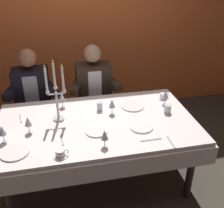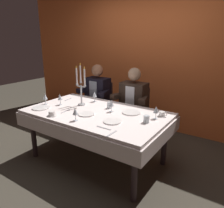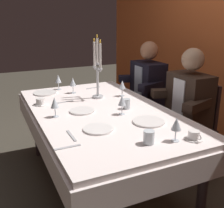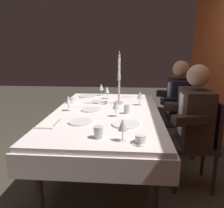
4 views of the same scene
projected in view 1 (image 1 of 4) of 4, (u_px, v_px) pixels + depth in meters
The scene contains 24 objects.
ground_plane at pixel (99, 178), 2.99m from camera, with size 12.00×12.00×0.00m, color #3F392F.
back_wall at pixel (77, 22), 3.76m from camera, with size 6.00×0.12×2.70m, color orange.
dining_table at pixel (97, 132), 2.69m from camera, with size 1.94×1.14×0.74m.
candelabra at pixel (56, 96), 2.54m from camera, with size 0.19×0.11×0.61m.
dinner_plate_0 at pixel (141, 127), 2.54m from camera, with size 0.22×0.22×0.01m, color white.
dinner_plate_1 at pixel (96, 131), 2.48m from camera, with size 0.21×0.21×0.01m, color white.
dinner_plate_2 at pixel (15, 152), 2.21m from camera, with size 0.24×0.24×0.01m, color white.
dinner_plate_3 at pixel (133, 106), 2.89m from camera, with size 0.25×0.25×0.01m, color white.
wine_glass_0 at pixel (62, 97), 2.83m from camera, with size 0.07×0.07×0.16m.
wine_glass_1 at pixel (28, 122), 2.41m from camera, with size 0.07×0.07×0.16m.
wine_glass_2 at pixel (112, 104), 2.70m from camera, with size 0.07×0.07×0.16m.
wine_glass_3 at pixel (165, 95), 2.89m from camera, with size 0.07×0.07×0.16m.
wine_glass_4 at pixel (2, 131), 2.29m from camera, with size 0.07×0.07×0.16m.
wine_glass_5 at pixel (105, 135), 2.23m from camera, with size 0.07×0.07×0.16m.
water_tumbler_0 at pixel (168, 109), 2.76m from camera, with size 0.07×0.07×0.09m, color silver.
water_tumbler_1 at pixel (100, 106), 2.81m from camera, with size 0.06×0.06×0.09m, color silver.
coffee_cup_0 at pixel (163, 96), 3.04m from camera, with size 0.13×0.12×0.06m.
coffee_cup_1 at pixel (60, 153), 2.16m from camera, with size 0.13×0.12×0.06m.
fork_0 at pixel (171, 142), 2.33m from camera, with size 0.17×0.02×0.01m, color #B7B7BC.
spoon_1 at pixel (20, 118), 2.68m from camera, with size 0.17×0.02×0.01m, color #B7B7BC.
knife_2 at pixel (151, 140), 2.37m from camera, with size 0.19×0.02×0.01m, color #B7B7BC.
fork_3 at pixel (62, 139), 2.37m from camera, with size 0.17×0.02×0.01m, color #B7B7BC.
seated_diner_0 at pixel (32, 89), 3.27m from camera, with size 0.63×0.48×1.24m.
seated_diner_1 at pixel (93, 84), 3.41m from camera, with size 0.63×0.48×1.24m.
Camera 1 is at (-0.32, -2.21, 2.15)m, focal length 43.53 mm.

